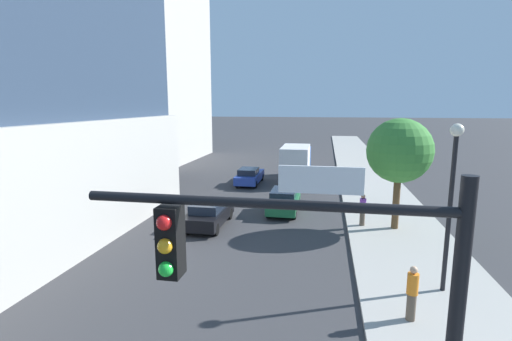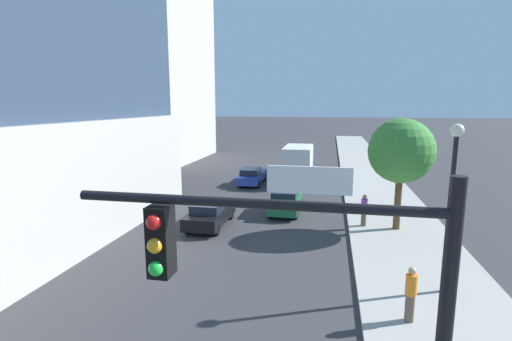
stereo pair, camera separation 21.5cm
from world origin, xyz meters
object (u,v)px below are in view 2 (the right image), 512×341
(street_lamp, at_px, (452,185))
(pedestrian_orange_shirt, at_px, (411,294))
(car_green, at_px, (286,200))
(box_truck, at_px, (299,161))
(traffic_light_pole, at_px, (308,298))
(street_tree, at_px, (401,151))
(car_black, at_px, (210,213))
(car_blue, at_px, (252,176))
(pedestrian_purple_shirt, at_px, (364,210))

(street_lamp, bearing_deg, pedestrian_orange_shirt, -125.00)
(car_green, distance_m, box_truck, 9.75)
(traffic_light_pole, relative_size, street_lamp, 0.97)
(traffic_light_pole, distance_m, street_tree, 16.13)
(car_black, relative_size, pedestrian_orange_shirt, 2.44)
(car_blue, bearing_deg, traffic_light_pole, -76.63)
(box_truck, bearing_deg, street_tree, -63.13)
(street_lamp, height_order, box_truck, street_lamp)
(street_lamp, height_order, street_tree, street_lamp)
(pedestrian_purple_shirt, bearing_deg, car_blue, 129.10)
(pedestrian_purple_shirt, bearing_deg, traffic_light_pole, -97.75)
(street_lamp, relative_size, street_tree, 1.01)
(car_black, xyz_separation_m, car_blue, (0.00, 11.51, -0.03))
(car_black, bearing_deg, traffic_light_pole, -66.99)
(street_lamp, relative_size, box_truck, 0.88)
(pedestrian_orange_shirt, bearing_deg, car_black, 138.04)
(street_lamp, distance_m, car_black, 12.51)
(car_blue, distance_m, pedestrian_orange_shirt, 21.57)
(car_blue, height_order, box_truck, box_truck)
(traffic_light_pole, relative_size, pedestrian_purple_shirt, 3.32)
(street_tree, distance_m, car_blue, 14.96)
(traffic_light_pole, xyz_separation_m, pedestrian_orange_shirt, (2.78, 6.54, -3.07))
(traffic_light_pole, relative_size, car_blue, 1.24)
(car_blue, height_order, pedestrian_orange_shirt, pedestrian_orange_shirt)
(car_blue, bearing_deg, street_lamp, -58.78)
(traffic_light_pole, xyz_separation_m, street_lamp, (4.33, 8.75, -0.09))
(pedestrian_purple_shirt, bearing_deg, box_truck, 110.61)
(traffic_light_pole, relative_size, car_green, 1.24)
(car_black, xyz_separation_m, pedestrian_purple_shirt, (8.37, 1.21, 0.32))
(street_lamp, distance_m, pedestrian_orange_shirt, 4.02)
(car_green, height_order, car_blue, car_green)
(pedestrian_purple_shirt, bearing_deg, car_black, -171.74)
(street_lamp, distance_m, box_truck, 20.51)
(car_black, height_order, box_truck, box_truck)
(traffic_light_pole, height_order, street_tree, street_tree)
(car_green, bearing_deg, street_lamp, -54.78)
(traffic_light_pole, xyz_separation_m, car_green, (-2.42, 18.30, -3.38))
(traffic_light_pole, height_order, car_black, traffic_light_pole)
(car_green, bearing_deg, car_blue, 115.86)
(street_tree, height_order, car_green, street_tree)
(pedestrian_orange_shirt, bearing_deg, pedestrian_purple_shirt, 93.82)
(street_tree, xyz_separation_m, car_black, (-10.05, -1.04, -3.59))
(street_tree, height_order, car_blue, street_tree)
(pedestrian_orange_shirt, xyz_separation_m, pedestrian_purple_shirt, (-0.62, 9.30, -0.01))
(street_tree, relative_size, pedestrian_orange_shirt, 3.35)
(car_black, relative_size, car_green, 0.92)
(car_green, xyz_separation_m, pedestrian_orange_shirt, (5.19, -11.76, 0.31))
(car_green, height_order, pedestrian_purple_shirt, pedestrian_purple_shirt)
(street_lamp, distance_m, pedestrian_purple_shirt, 7.99)
(car_black, height_order, pedestrian_orange_shirt, pedestrian_orange_shirt)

